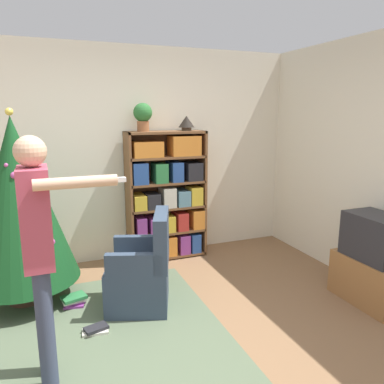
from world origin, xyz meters
TOP-DOWN VIEW (x-y plane):
  - ground_plane at (0.00, 0.00)m, footprint 14.00×14.00m
  - wall_back at (0.00, 2.23)m, footprint 8.00×0.10m
  - area_rug at (-0.37, 0.49)m, footprint 2.01×2.16m
  - bookshelf at (0.69, 1.97)m, footprint 0.97×0.34m
  - tv_stand at (2.16, 0.13)m, footprint 0.42×0.71m
  - television at (2.16, 0.12)m, footprint 0.38×0.55m
  - game_remote at (2.04, -0.09)m, footprint 0.04×0.12m
  - christmas_tree at (-0.96, 1.40)m, footprint 1.03×1.03m
  - armchair at (0.08, 0.86)m, footprint 0.72×0.72m
  - standing_person at (-0.77, 0.10)m, footprint 0.63×0.47m
  - potted_plant at (0.41, 1.99)m, footprint 0.22×0.22m
  - table_lamp at (0.95, 1.99)m, footprint 0.20×0.20m
  - book_pile_near_tree at (-0.54, 1.10)m, footprint 0.25×0.21m
  - book_pile_by_chair at (-0.41, 0.56)m, footprint 0.23×0.16m

SIDE VIEW (x-z plane):
  - ground_plane at x=0.00m, z-range 0.00..0.00m
  - area_rug at x=-0.37m, z-range 0.00..0.01m
  - book_pile_by_chair at x=-0.41m, z-range 0.00..0.05m
  - book_pile_near_tree at x=-0.54m, z-range 0.00..0.11m
  - tv_stand at x=2.16m, z-range 0.00..0.45m
  - armchair at x=0.08m, z-range -0.14..0.78m
  - game_remote at x=2.04m, z-range 0.45..0.47m
  - television at x=2.16m, z-range 0.45..0.88m
  - bookshelf at x=0.69m, z-range -0.02..1.58m
  - christmas_tree at x=-0.96m, z-range 0.07..1.93m
  - standing_person at x=-0.77m, z-range 0.16..1.84m
  - wall_back at x=0.00m, z-range 0.00..2.60m
  - table_lamp at x=0.95m, z-range 1.61..1.79m
  - potted_plant at x=0.41m, z-range 1.62..1.95m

